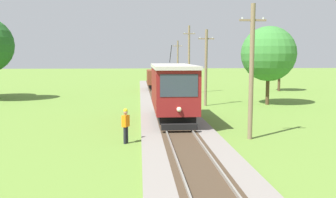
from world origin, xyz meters
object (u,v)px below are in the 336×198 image
object	(u,v)px
freight_car	(157,79)
utility_pole_far	(189,59)
tree_right_near	(280,59)
red_tram	(173,90)
utility_pole_mid	(206,67)
utility_pole_distant	(178,62)
track_worker	(126,124)
tree_left_far	(269,54)
utility_pole_near_tram	(252,71)

from	to	relation	value
freight_car	utility_pole_far	xyz separation A→B (m)	(3.65, -3.22, 2.50)
tree_right_near	freight_car	bearing A→B (deg)	175.52
red_tram	utility_pole_mid	bearing A→B (deg)	66.05
freight_car	utility_pole_distant	distance (m)	10.65
utility_pole_distant	track_worker	size ratio (longest dim) A/B	3.75
utility_pole_far	red_tram	bearing A→B (deg)	-100.55
utility_pole_mid	tree_right_near	size ratio (longest dim) A/B	1.13
freight_car	track_worker	size ratio (longest dim) A/B	2.91
utility_pole_far	tree_left_far	world-z (taller)	utility_pole_far
freight_car	utility_pole_near_tram	bearing A→B (deg)	-82.60
red_tram	freight_car	distance (m)	22.83
freight_car	utility_pole_distant	xyz separation A→B (m)	(3.65, 9.83, 1.89)
tree_left_far	utility_pole_mid	bearing A→B (deg)	-175.84
utility_pole_near_tram	utility_pole_far	bearing A→B (deg)	90.00
tree_left_far	utility_pole_near_tram	bearing A→B (deg)	-112.35
red_tram	track_worker	xyz separation A→B (m)	(-2.88, -5.82, -1.21)
red_tram	utility_pole_distant	distance (m)	32.88
utility_pole_near_tram	track_worker	size ratio (longest dim) A/B	3.95
utility_pole_mid	utility_pole_distant	distance (m)	24.43
tree_right_near	track_worker	bearing A→B (deg)	-123.59
red_tram	tree_left_far	distance (m)	12.96
freight_car	utility_pole_mid	size ratio (longest dim) A/B	0.78
freight_car	tree_right_near	size ratio (longest dim) A/B	0.88
tree_right_near	utility_pole_distant	bearing A→B (deg)	136.65
utility_pole_near_tram	tree_right_near	world-z (taller)	utility_pole_near_tram
utility_pole_distant	tree_left_far	world-z (taller)	tree_left_far
red_tram	utility_pole_near_tram	bearing A→B (deg)	-55.43
utility_pole_mid	utility_pole_distant	world-z (taller)	utility_pole_distant
freight_car	tree_right_near	world-z (taller)	tree_right_near
utility_pole_near_tram	utility_pole_mid	world-z (taller)	utility_pole_near_tram
utility_pole_far	track_worker	xyz separation A→B (m)	(-6.53, -25.42, -3.07)
track_worker	tree_left_far	bearing A→B (deg)	81.55
tree_right_near	utility_pole_mid	bearing A→B (deg)	-131.09
utility_pole_mid	utility_pole_far	size ratio (longest dim) A/B	0.84
freight_car	utility_pole_distant	bearing A→B (deg)	69.62
utility_pole_near_tram	track_worker	bearing A→B (deg)	-175.41
utility_pole_distant	tree_right_near	bearing A→B (deg)	-43.35
utility_pole_near_tram	utility_pole_distant	bearing A→B (deg)	90.00
utility_pole_far	tree_left_far	distance (m)	12.38
utility_pole_mid	track_worker	bearing A→B (deg)	-114.96
freight_car	utility_pole_mid	world-z (taller)	utility_pole_mid
utility_pole_distant	tree_left_far	xyz separation A→B (m)	(5.73, -24.02, 1.13)
red_tram	utility_pole_near_tram	xyz separation A→B (m)	(3.65, -5.29, 1.43)
tree_left_far	freight_car	bearing A→B (deg)	123.46
red_tram	tree_right_near	distance (m)	26.57
red_tram	utility_pole_far	size ratio (longest dim) A/B	1.08
tree_left_far	utility_pole_distant	bearing A→B (deg)	103.41
utility_pole_mid	utility_pole_distant	xyz separation A→B (m)	(-0.00, 24.43, 0.01)
red_tram	tree_right_near	xyz separation A→B (m)	(15.34, 21.62, 1.86)
track_worker	tree_right_near	world-z (taller)	tree_right_near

